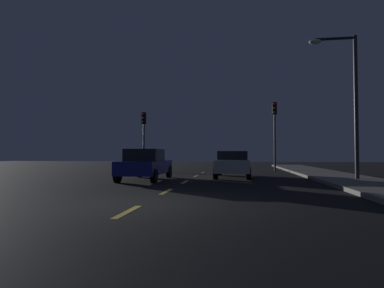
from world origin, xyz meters
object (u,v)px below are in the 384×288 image
at_px(traffic_signal_left, 144,129).
at_px(car_adjacent_lane, 146,164).
at_px(traffic_signal_right, 275,123).
at_px(street_lamp_right, 348,92).
at_px(car_stopped_ahead, 233,164).

xyz_separation_m(traffic_signal_left, car_adjacent_lane, (2.78, -8.77, -2.44)).
relative_size(traffic_signal_left, traffic_signal_right, 0.89).
distance_m(traffic_signal_right, street_lamp_right, 8.79).
xyz_separation_m(car_adjacent_lane, street_lamp_right, (9.54, 0.33, 3.36)).
bearing_deg(traffic_signal_right, traffic_signal_left, -179.99).
bearing_deg(car_stopped_ahead, street_lamp_right, -21.08).
height_order(car_stopped_ahead, car_adjacent_lane, car_adjacent_lane).
relative_size(traffic_signal_right, car_adjacent_lane, 1.12).
bearing_deg(car_stopped_ahead, traffic_signal_left, 137.58).
bearing_deg(street_lamp_right, car_adjacent_lane, -178.02).
distance_m(traffic_signal_left, car_stopped_ahead, 9.79).
xyz_separation_m(car_stopped_ahead, car_adjacent_lane, (-4.22, -2.38, 0.03)).
relative_size(traffic_signal_right, car_stopped_ahead, 1.19).
height_order(traffic_signal_left, traffic_signal_right, traffic_signal_right).
bearing_deg(traffic_signal_right, street_lamp_right, -74.44).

